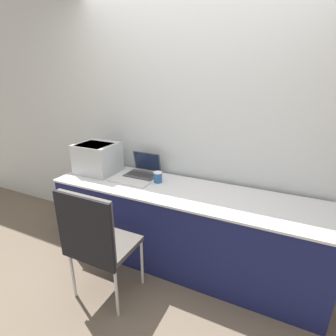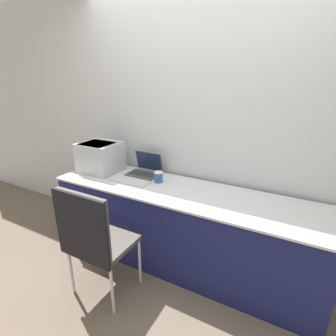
# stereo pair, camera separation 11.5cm
# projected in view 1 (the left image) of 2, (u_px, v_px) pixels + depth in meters

# --- Properties ---
(ground_plane) EXTENTS (14.00, 14.00, 0.00)m
(ground_plane) POSITION_uv_depth(u_px,v_px,m) (167.00, 281.00, 2.36)
(ground_plane) COLOR #6B5B4C
(wall_back) EXTENTS (8.00, 0.05, 2.60)m
(wall_back) POSITION_uv_depth(u_px,v_px,m) (199.00, 124.00, 2.52)
(wall_back) COLOR silver
(wall_back) RESTS_ON ground_plane
(table) EXTENTS (2.51, 0.66, 0.76)m
(table) POSITION_uv_depth(u_px,v_px,m) (181.00, 227.00, 2.50)
(table) COLOR #191E51
(table) RESTS_ON ground_plane
(printer) EXTENTS (0.40, 0.37, 0.31)m
(printer) POSITION_uv_depth(u_px,v_px,m) (97.00, 157.00, 2.76)
(printer) COLOR #B2B7BC
(printer) RESTS_ON table
(laptop_left) EXTENTS (0.32, 0.26, 0.22)m
(laptop_left) POSITION_uv_depth(u_px,v_px,m) (143.00, 170.00, 2.73)
(laptop_left) COLOR #4C4C51
(laptop_left) RESTS_ON table
(external_keyboard) EXTENTS (0.41, 0.14, 0.02)m
(external_keyboard) POSITION_uv_depth(u_px,v_px,m) (129.00, 182.00, 2.54)
(external_keyboard) COLOR silver
(external_keyboard) RESTS_ON table
(coffee_cup) EXTENTS (0.09, 0.09, 0.10)m
(coffee_cup) POSITION_uv_depth(u_px,v_px,m) (158.00, 177.00, 2.53)
(coffee_cup) COLOR #285699
(coffee_cup) RESTS_ON table
(chair) EXTENTS (0.49, 0.43, 0.98)m
(chair) POSITION_uv_depth(u_px,v_px,m) (94.00, 237.00, 1.96)
(chair) COLOR #4C4742
(chair) RESTS_ON ground_plane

